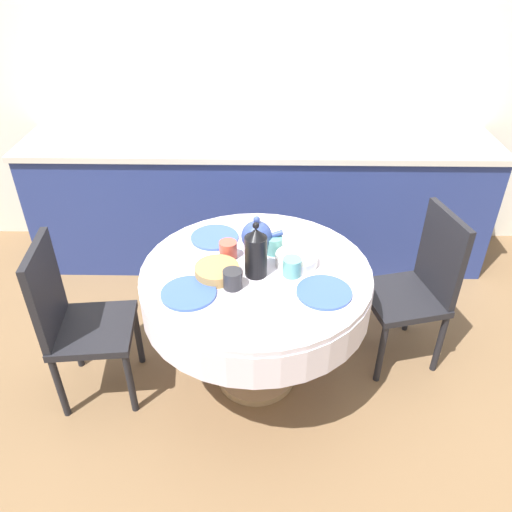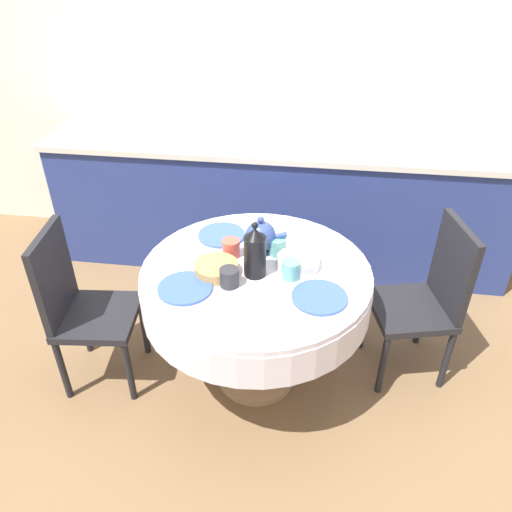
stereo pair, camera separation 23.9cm
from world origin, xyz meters
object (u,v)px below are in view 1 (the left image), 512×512
(chair_left, at_px, (418,283))
(teapot, at_px, (257,236))
(coffee_carafe, at_px, (257,252))
(chair_right, at_px, (74,318))

(chair_left, distance_m, teapot, 0.95)
(chair_left, height_order, coffee_carafe, coffee_carafe)
(teapot, bearing_deg, coffee_carafe, -88.86)
(chair_left, xyz_separation_m, coffee_carafe, (-0.89, -0.26, 0.37))
(chair_right, height_order, teapot, teapot)
(coffee_carafe, xyz_separation_m, teapot, (-0.00, 0.20, -0.04))
(chair_right, relative_size, coffee_carafe, 3.24)
(coffee_carafe, bearing_deg, teapot, 91.14)
(teapot, bearing_deg, chair_left, 3.52)
(chair_right, distance_m, teapot, 1.00)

